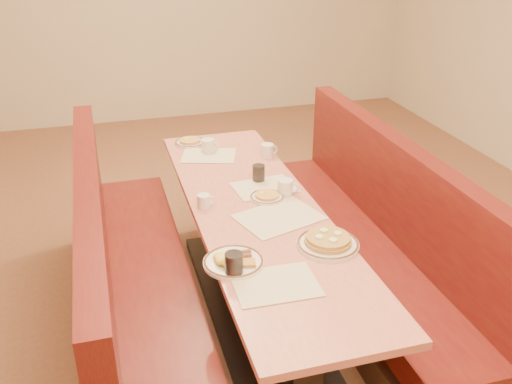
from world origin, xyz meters
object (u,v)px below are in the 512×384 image
object	(u,v)px
pancake_plate	(328,242)
coffee_mug_c	(268,150)
soda_tumbler_mid	(259,173)
diner_table	(257,265)
booth_left	(131,287)
booth_right	(369,249)
coffee_mug_b	(204,201)
soda_tumbler_near	(234,265)
coffee_mug_d	(209,146)
coffee_mug_a	(286,187)
eggs_plate	(233,261)

from	to	relation	value
pancake_plate	coffee_mug_c	distance (m)	1.20
coffee_mug_c	soda_tumbler_mid	size ratio (longest dim) A/B	1.16
diner_table	booth_left	xyz separation A→B (m)	(-0.73, 0.00, -0.01)
booth_left	booth_right	bearing A→B (deg)	0.00
coffee_mug_b	coffee_mug_c	distance (m)	0.83
soda_tumbler_near	coffee_mug_d	bearing A→B (deg)	82.58
pancake_plate	coffee_mug_a	world-z (taller)	coffee_mug_a
soda_tumbler_mid	booth_left	bearing A→B (deg)	-157.33
booth_right	pancake_plate	xyz separation A→B (m)	(-0.50, -0.48, 0.41)
pancake_plate	soda_tumbler_mid	xyz separation A→B (m)	(-0.11, 0.84, 0.03)
coffee_mug_a	coffee_mug_d	size ratio (longest dim) A/B	0.99
pancake_plate	coffee_mug_c	bearing A→B (deg)	87.37
diner_table	coffee_mug_b	xyz separation A→B (m)	(-0.28, 0.10, 0.42)
coffee_mug_b	coffee_mug_d	size ratio (longest dim) A/B	0.83
booth_right	soda_tumbler_mid	world-z (taller)	booth_right
pancake_plate	soda_tumbler_near	size ratio (longest dim) A/B	2.68
coffee_mug_a	soda_tumbler_near	world-z (taller)	soda_tumbler_near
coffee_mug_b	coffee_mug_c	xyz separation A→B (m)	(0.56, 0.61, 0.01)
eggs_plate	coffee_mug_a	world-z (taller)	coffee_mug_a
coffee_mug_a	soda_tumbler_near	bearing A→B (deg)	-100.54
soda_tumbler_near	soda_tumbler_mid	size ratio (longest dim) A/B	1.11
booth_left	soda_tumbler_near	size ratio (longest dim) A/B	21.54
coffee_mug_c	booth_left	bearing A→B (deg)	-148.87
diner_table	coffee_mug_c	size ratio (longest dim) A/B	20.56
coffee_mug_c	soda_tumbler_mid	bearing A→B (deg)	-119.06
booth_right	eggs_plate	size ratio (longest dim) A/B	8.67
coffee_mug_a	coffee_mug_c	bearing A→B (deg)	107.17
diner_table	soda_tumbler_mid	size ratio (longest dim) A/B	23.81
coffee_mug_b	soda_tumbler_near	bearing A→B (deg)	-90.26
booth_right	eggs_plate	world-z (taller)	booth_right
eggs_plate	coffee_mug_c	distance (m)	1.34
pancake_plate	soda_tumbler_near	xyz separation A→B (m)	(-0.51, -0.12, 0.03)
booth_right	coffee_mug_d	size ratio (longest dim) A/B	20.33
coffee_mug_a	soda_tumbler_near	distance (m)	0.88
coffee_mug_c	soda_tumbler_mid	world-z (taller)	soda_tumbler_mid
booth_right	coffee_mug_a	size ratio (longest dim) A/B	20.49
soda_tumbler_near	coffee_mug_c	bearing A→B (deg)	66.72
coffee_mug_d	eggs_plate	bearing A→B (deg)	-74.75
coffee_mug_d	soda_tumbler_mid	xyz separation A→B (m)	(0.20, -0.55, 0.00)
pancake_plate	coffee_mug_d	xyz separation A→B (m)	(-0.31, 1.39, 0.03)
diner_table	coffee_mug_a	size ratio (longest dim) A/B	20.49
eggs_plate	coffee_mug_c	world-z (taller)	coffee_mug_c
booth_left	soda_tumbler_mid	bearing A→B (deg)	22.67
coffee_mug_d	coffee_mug_c	bearing A→B (deg)	-4.93
pancake_plate	soda_tumbler_near	distance (m)	0.52
coffee_mug_b	diner_table	bearing A→B (deg)	-19.90
diner_table	booth_right	world-z (taller)	booth_right
coffee_mug_a	coffee_mug_b	distance (m)	0.49
eggs_plate	pancake_plate	bearing A→B (deg)	3.16
booth_right	booth_left	bearing A→B (deg)	180.00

